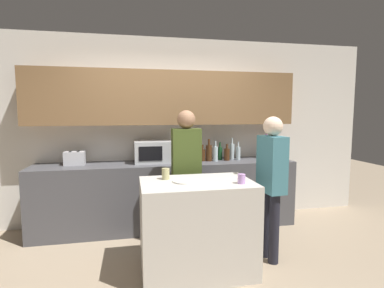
{
  "coord_description": "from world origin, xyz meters",
  "views": [
    {
      "loc": [
        -0.5,
        -2.72,
        1.63
      ],
      "look_at": [
        0.14,
        0.39,
        1.29
      ],
      "focal_mm": 28.0,
      "sensor_mm": 36.0,
      "label": 1
    }
  ],
  "objects_px": {
    "bottle_3": "(220,153)",
    "cup_1": "(241,179)",
    "bottle_2": "(215,153)",
    "cup_0": "(166,174)",
    "bottle_6": "(238,153)",
    "bottle_1": "(209,153)",
    "bottle_5": "(232,151)",
    "bottle_0": "(202,155)",
    "plate_on_island": "(186,181)",
    "microwave": "(153,152)",
    "toaster": "(75,158)",
    "person_center": "(271,177)",
    "person_left": "(186,166)",
    "potted_plant": "(269,145)",
    "bottle_4": "(227,154)"
  },
  "relations": [
    {
      "from": "bottle_4",
      "to": "person_center",
      "type": "relative_size",
      "value": 0.15
    },
    {
      "from": "bottle_0",
      "to": "bottle_1",
      "type": "height_order",
      "value": "bottle_1"
    },
    {
      "from": "plate_on_island",
      "to": "person_center",
      "type": "height_order",
      "value": "person_center"
    },
    {
      "from": "plate_on_island",
      "to": "person_left",
      "type": "height_order",
      "value": "person_left"
    },
    {
      "from": "bottle_1",
      "to": "cup_1",
      "type": "relative_size",
      "value": 3.41
    },
    {
      "from": "bottle_3",
      "to": "bottle_0",
      "type": "bearing_deg",
      "value": -167.28
    },
    {
      "from": "bottle_1",
      "to": "cup_1",
      "type": "xyz_separation_m",
      "value": [
        -0.06,
        -1.44,
        -0.06
      ]
    },
    {
      "from": "toaster",
      "to": "bottle_1",
      "type": "relative_size",
      "value": 0.81
    },
    {
      "from": "cup_1",
      "to": "person_center",
      "type": "xyz_separation_m",
      "value": [
        0.44,
        0.25,
        -0.05
      ]
    },
    {
      "from": "bottle_0",
      "to": "cup_1",
      "type": "height_order",
      "value": "bottle_0"
    },
    {
      "from": "bottle_3",
      "to": "cup_1",
      "type": "bearing_deg",
      "value": -99.16
    },
    {
      "from": "potted_plant",
      "to": "bottle_5",
      "type": "xyz_separation_m",
      "value": [
        -0.58,
        0.01,
        -0.07
      ]
    },
    {
      "from": "bottle_2",
      "to": "bottle_3",
      "type": "xyz_separation_m",
      "value": [
        0.1,
        0.11,
        -0.01
      ]
    },
    {
      "from": "bottle_6",
      "to": "person_left",
      "type": "xyz_separation_m",
      "value": [
        -0.9,
        -0.67,
        -0.05
      ]
    },
    {
      "from": "bottle_3",
      "to": "bottle_6",
      "type": "distance_m",
      "value": 0.27
    },
    {
      "from": "microwave",
      "to": "plate_on_island",
      "type": "bearing_deg",
      "value": -80.52
    },
    {
      "from": "toaster",
      "to": "cup_1",
      "type": "distance_m",
      "value": 2.32
    },
    {
      "from": "plate_on_island",
      "to": "cup_0",
      "type": "bearing_deg",
      "value": 139.96
    },
    {
      "from": "bottle_2",
      "to": "toaster",
      "type": "bearing_deg",
      "value": 177.63
    },
    {
      "from": "bottle_3",
      "to": "person_left",
      "type": "height_order",
      "value": "person_left"
    },
    {
      "from": "bottle_6",
      "to": "bottle_3",
      "type": "bearing_deg",
      "value": 167.84
    },
    {
      "from": "microwave",
      "to": "cup_1",
      "type": "bearing_deg",
      "value": -63.78
    },
    {
      "from": "toaster",
      "to": "bottle_1",
      "type": "xyz_separation_m",
      "value": [
        1.84,
        -0.05,
        0.03
      ]
    },
    {
      "from": "bottle_5",
      "to": "plate_on_island",
      "type": "bearing_deg",
      "value": -125.52
    },
    {
      "from": "toaster",
      "to": "bottle_5",
      "type": "distance_m",
      "value": 2.21
    },
    {
      "from": "cup_0",
      "to": "bottle_6",
      "type": "bearing_deg",
      "value": 43.14
    },
    {
      "from": "bottle_6",
      "to": "cup_0",
      "type": "xyz_separation_m",
      "value": [
        -1.21,
        -1.13,
        -0.03
      ]
    },
    {
      "from": "toaster",
      "to": "bottle_2",
      "type": "bearing_deg",
      "value": -2.37
    },
    {
      "from": "bottle_1",
      "to": "bottle_5",
      "type": "xyz_separation_m",
      "value": [
        0.37,
        0.06,
        0.0
      ]
    },
    {
      "from": "bottle_5",
      "to": "cup_1",
      "type": "height_order",
      "value": "bottle_5"
    },
    {
      "from": "toaster",
      "to": "potted_plant",
      "type": "bearing_deg",
      "value": 0.0
    },
    {
      "from": "person_left",
      "to": "bottle_2",
      "type": "bearing_deg",
      "value": -130.5
    },
    {
      "from": "bottle_1",
      "to": "bottle_6",
      "type": "bearing_deg",
      "value": 2.98
    },
    {
      "from": "cup_1",
      "to": "person_center",
      "type": "relative_size",
      "value": 0.06
    },
    {
      "from": "bottle_0",
      "to": "plate_on_island",
      "type": "relative_size",
      "value": 0.91
    },
    {
      "from": "bottle_0",
      "to": "bottle_6",
      "type": "distance_m",
      "value": 0.54
    },
    {
      "from": "cup_0",
      "to": "cup_1",
      "type": "xyz_separation_m",
      "value": [
        0.7,
        -0.33,
        -0.01
      ]
    },
    {
      "from": "cup_1",
      "to": "microwave",
      "type": "bearing_deg",
      "value": 116.22
    },
    {
      "from": "bottle_0",
      "to": "plate_on_island",
      "type": "xyz_separation_m",
      "value": [
        -0.48,
        -1.28,
        -0.07
      ]
    },
    {
      "from": "plate_on_island",
      "to": "cup_1",
      "type": "height_order",
      "value": "cup_1"
    },
    {
      "from": "bottle_4",
      "to": "person_center",
      "type": "bearing_deg",
      "value": -84.62
    },
    {
      "from": "bottle_1",
      "to": "bottle_4",
      "type": "xyz_separation_m",
      "value": [
        0.27,
        -0.0,
        -0.03
      ]
    },
    {
      "from": "bottle_5",
      "to": "bottle_6",
      "type": "relative_size",
      "value": 1.22
    },
    {
      "from": "bottle_2",
      "to": "bottle_6",
      "type": "xyz_separation_m",
      "value": [
        0.36,
        0.05,
        -0.01
      ]
    },
    {
      "from": "potted_plant",
      "to": "bottle_0",
      "type": "distance_m",
      "value": 1.05
    },
    {
      "from": "bottle_5",
      "to": "potted_plant",
      "type": "bearing_deg",
      "value": -1.23
    },
    {
      "from": "microwave",
      "to": "cup_0",
      "type": "relative_size",
      "value": 4.55
    },
    {
      "from": "bottle_5",
      "to": "cup_0",
      "type": "distance_m",
      "value": 1.63
    },
    {
      "from": "bottle_0",
      "to": "bottle_3",
      "type": "xyz_separation_m",
      "value": [
        0.28,
        0.06,
        0.01
      ]
    },
    {
      "from": "bottle_4",
      "to": "bottle_2",
      "type": "bearing_deg",
      "value": -172.48
    }
  ]
}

